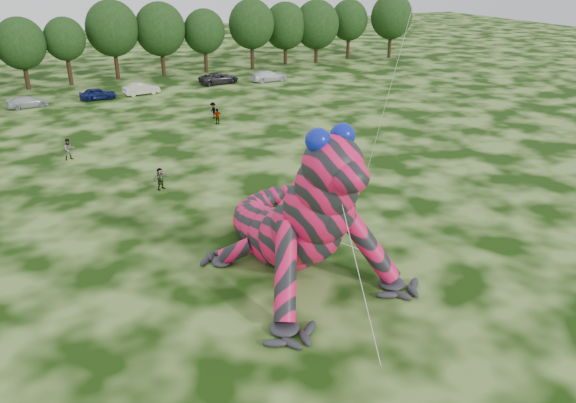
# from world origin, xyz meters

# --- Properties ---
(ground) EXTENTS (240.00, 240.00, 0.00)m
(ground) POSITION_xyz_m (0.00, 0.00, 0.00)
(ground) COLOR #16330A
(ground) RESTS_ON ground
(inflatable_gecko) EXTENTS (17.20, 19.57, 8.83)m
(inflatable_gecko) POSITION_xyz_m (5.39, 2.55, 4.42)
(inflatable_gecko) COLOR #E3124D
(inflatable_gecko) RESTS_ON ground
(tree_8) EXTENTS (6.14, 5.53, 8.94)m
(tree_8) POSITION_xyz_m (-4.22, 56.99, 4.47)
(tree_8) COLOR black
(tree_8) RESTS_ON ground
(tree_9) EXTENTS (5.27, 4.74, 8.68)m
(tree_9) POSITION_xyz_m (1.06, 57.35, 4.34)
(tree_9) COLOR black
(tree_9) RESTS_ON ground
(tree_10) EXTENTS (7.09, 6.38, 10.50)m
(tree_10) POSITION_xyz_m (7.40, 58.58, 5.25)
(tree_10) COLOR black
(tree_10) RESTS_ON ground
(tree_11) EXTENTS (7.01, 6.31, 10.07)m
(tree_11) POSITION_xyz_m (13.79, 58.20, 5.03)
(tree_11) COLOR black
(tree_11) RESTS_ON ground
(tree_12) EXTENTS (5.99, 5.39, 8.97)m
(tree_12) POSITION_xyz_m (20.01, 57.74, 4.49)
(tree_12) COLOR black
(tree_12) RESTS_ON ground
(tree_13) EXTENTS (6.83, 6.15, 10.13)m
(tree_13) POSITION_xyz_m (27.13, 57.13, 5.06)
(tree_13) COLOR black
(tree_13) RESTS_ON ground
(tree_14) EXTENTS (6.82, 6.14, 9.40)m
(tree_14) POSITION_xyz_m (33.46, 58.72, 4.70)
(tree_14) COLOR black
(tree_14) RESTS_ON ground
(tree_15) EXTENTS (7.17, 6.45, 9.63)m
(tree_15) POSITION_xyz_m (38.47, 57.77, 4.82)
(tree_15) COLOR black
(tree_15) RESTS_ON ground
(tree_16) EXTENTS (6.26, 5.63, 9.37)m
(tree_16) POSITION_xyz_m (45.45, 59.37, 4.69)
(tree_16) COLOR black
(tree_16) RESTS_ON ground
(tree_17) EXTENTS (6.98, 6.28, 10.30)m
(tree_17) POSITION_xyz_m (51.95, 56.66, 5.15)
(tree_17) COLOR black
(tree_17) RESTS_ON ground
(car_3) EXTENTS (4.61, 2.36, 1.28)m
(car_3) POSITION_xyz_m (-4.92, 46.65, 0.64)
(car_3) COLOR #AFB5B8
(car_3) RESTS_ON ground
(car_4) EXTENTS (4.21, 1.73, 1.43)m
(car_4) POSITION_xyz_m (2.81, 47.02, 0.71)
(car_4) COLOR #0F174C
(car_4) RESTS_ON ground
(car_5) EXTENTS (4.57, 2.16, 1.45)m
(car_5) POSITION_xyz_m (8.09, 47.38, 0.72)
(car_5) COLOR beige
(car_5) RESTS_ON ground
(car_6) EXTENTS (5.48, 2.84, 1.48)m
(car_6) POSITION_xyz_m (18.88, 49.24, 0.74)
(car_6) COLOR #252527
(car_6) RESTS_ON ground
(car_7) EXTENTS (5.16, 2.26, 1.47)m
(car_7) POSITION_xyz_m (25.50, 47.71, 0.74)
(car_7) COLOR silver
(car_7) RESTS_ON ground
(spectator_5) EXTENTS (1.58, 1.07, 1.64)m
(spectator_5) POSITION_xyz_m (2.24, 15.91, 0.82)
(spectator_5) COLOR gray
(spectator_5) RESTS_ON ground
(spectator_1) EXTENTS (0.98, 0.81, 1.82)m
(spectator_1) POSITION_xyz_m (-2.87, 25.74, 0.91)
(spectator_1) COLOR gray
(spectator_1) RESTS_ON ground
(spectator_3) EXTENTS (0.97, 0.48, 1.60)m
(spectator_3) POSITION_xyz_m (11.92, 30.56, 0.80)
(spectator_3) COLOR gray
(spectator_3) RESTS_ON ground
(spectator_2) EXTENTS (0.67, 1.12, 1.69)m
(spectator_2) POSITION_xyz_m (12.28, 32.89, 0.85)
(spectator_2) COLOR gray
(spectator_2) RESTS_ON ground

